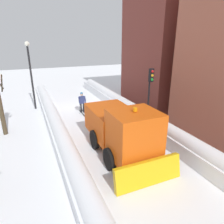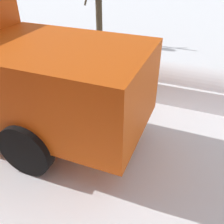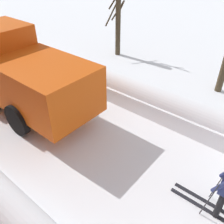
# 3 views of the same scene
# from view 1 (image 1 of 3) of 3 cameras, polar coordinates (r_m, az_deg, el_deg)

# --- Properties ---
(ground_plane) EXTENTS (80.00, 80.00, 0.00)m
(ground_plane) POSITION_cam_1_polar(r_m,az_deg,el_deg) (10.46, 6.87, -15.02)
(ground_plane) COLOR white
(snowbank_left) EXTENTS (1.10, 36.00, 1.24)m
(snowbank_left) POSITION_cam_1_polar(r_m,az_deg,el_deg) (11.78, 19.88, -8.60)
(snowbank_left) COLOR white
(snowbank_left) RESTS_ON ground
(snowbank_right) EXTENTS (1.10, 36.00, 1.05)m
(snowbank_right) POSITION_cam_1_polar(r_m,az_deg,el_deg) (9.28, -9.99, -16.78)
(snowbank_right) COLOR white
(snowbank_right) RESTS_ON ground
(building_brick_near) EXTENTS (8.57, 6.75, 12.65)m
(building_brick_near) POSITION_cam_1_polar(r_m,az_deg,el_deg) (20.76, 18.45, 19.97)
(building_brick_near) COLOR brown
(building_brick_near) RESTS_ON ground
(plow_truck) EXTENTS (3.20, 5.98, 3.12)m
(plow_truck) POSITION_cam_1_polar(r_m,az_deg,el_deg) (10.72, 2.62, -4.86)
(plow_truck) COLOR #DB510F
(plow_truck) RESTS_ON ground
(skier) EXTENTS (0.62, 1.80, 1.81)m
(skier) POSITION_cam_1_polar(r_m,az_deg,el_deg) (17.33, -8.55, 3.05)
(skier) COLOR black
(skier) RESTS_ON ground
(traffic_light_pole) EXTENTS (0.28, 0.42, 4.12)m
(traffic_light_pole) POSITION_cam_1_polar(r_m,az_deg,el_deg) (14.35, 10.82, 7.25)
(traffic_light_pole) COLOR black
(traffic_light_pole) RESTS_ON ground
(street_lamp) EXTENTS (0.40, 0.40, 5.85)m
(street_lamp) POSITION_cam_1_polar(r_m,az_deg,el_deg) (18.88, -22.26, 11.43)
(street_lamp) COLOR black
(street_lamp) RESTS_ON ground
(bare_tree_near) EXTENTS (1.11, 1.18, 4.65)m
(bare_tree_near) POSITION_cam_1_polar(r_m,az_deg,el_deg) (14.54, -29.39, 2.65)
(bare_tree_near) COLOR #433725
(bare_tree_near) RESTS_ON ground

